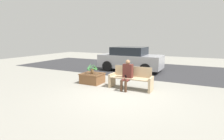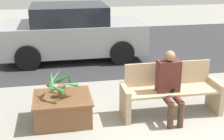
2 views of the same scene
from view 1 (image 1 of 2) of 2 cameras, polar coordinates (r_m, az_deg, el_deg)
The scene contains 7 objects.
ground_plane at distance 6.55m, azimuth 2.80°, elevation -8.07°, with size 30.00×30.00×0.00m, color gray.
road_surface at distance 11.87m, azimuth 14.15°, elevation 0.08°, with size 20.00×6.00×0.01m, color #2D2D30.
bench at distance 7.24m, azimuth 6.22°, elevation -2.75°, with size 1.79×0.54×0.91m.
person_seated at distance 7.05m, azimuth 4.93°, elevation -1.12°, with size 0.39×0.60×1.22m.
planter_box at distance 8.17m, azimuth -6.44°, elevation -2.56°, with size 0.98×0.86×0.46m.
potted_plant at distance 8.08m, azimuth -6.53°, elevation 0.57°, with size 0.59×0.57×0.47m.
parked_car at distance 11.22m, azimuth 6.03°, elevation 3.58°, with size 3.91×1.98×1.51m.
Camera 1 is at (2.51, -5.68, 2.08)m, focal length 28.00 mm.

